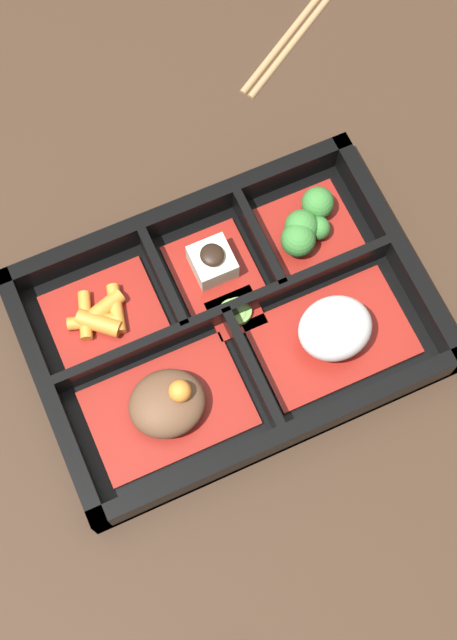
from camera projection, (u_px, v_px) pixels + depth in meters
ground_plane at (229, 330)px, 0.78m from camera, size 3.00×3.00×0.00m
bento_base at (229, 328)px, 0.78m from camera, size 0.34×0.23×0.01m
bento_rim at (228, 319)px, 0.76m from camera, size 0.34×0.23×0.04m
bowl_rice at (334, 331)px, 0.75m from camera, size 0.13×0.09×0.05m
bowl_stew at (168, 405)px, 0.73m from camera, size 0.13×0.09×0.05m
bowl_greens at (308, 224)px, 0.79m from camera, size 0.08×0.07×0.04m
bowl_tofu at (213, 265)px, 0.78m from camera, size 0.07×0.07×0.04m
bowl_carrots at (102, 315)px, 0.77m from camera, size 0.10×0.07×0.02m
bowl_pickles at (235, 313)px, 0.77m from camera, size 0.04×0.04×0.01m
chopsticks at (311, 11)px, 0.89m from camera, size 0.21×0.14×0.01m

